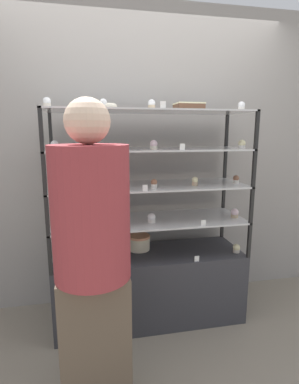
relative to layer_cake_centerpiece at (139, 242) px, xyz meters
name	(u,v)px	position (x,y,z in m)	size (l,w,h in m)	color
ground_plane	(150,316)	(0.07, -0.09, -0.63)	(20.00, 20.00, 0.00)	gray
back_wall	(141,159)	(0.07, 0.31, 0.67)	(8.00, 0.05, 2.60)	gray
display_base	(150,285)	(0.07, -0.09, -0.35)	(1.50, 0.51, 0.57)	#333338
display_riser_lower	(150,221)	(0.07, -0.09, 0.20)	(1.50, 0.51, 0.28)	black
display_riser_middle	(150,187)	(0.07, -0.09, 0.48)	(1.50, 0.51, 0.28)	black
display_riser_upper	(150,151)	(0.07, -0.09, 0.76)	(1.50, 0.51, 0.28)	black
display_riser_top	(150,112)	(0.07, -0.09, 1.04)	(1.50, 0.51, 0.28)	black
layer_cake_centerpiece	(139,242)	(0.00, 0.00, 0.00)	(0.18, 0.18, 0.12)	beige
sheet_cake_frosted	(189,107)	(0.39, -0.04, 1.09)	(0.21, 0.18, 0.06)	brown
cupcake_0	(61,263)	(-0.61, -0.22, -0.03)	(0.06, 0.06, 0.07)	white
cupcake_1	(236,248)	(0.77, -0.22, -0.03)	(0.06, 0.06, 0.07)	beige
price_tag_0	(197,259)	(0.39, -0.32, -0.04)	(0.04, 0.00, 0.04)	white
cupcake_2	(58,225)	(-0.62, -0.19, 0.25)	(0.06, 0.06, 0.07)	white
cupcake_3	(152,218)	(0.07, -0.16, 0.25)	(0.06, 0.06, 0.07)	white
cupcake_4	(235,213)	(0.76, -0.16, 0.25)	(0.06, 0.06, 0.07)	#CCB28C
price_tag_1	(203,223)	(0.43, -0.32, 0.24)	(0.04, 0.00, 0.04)	white
cupcake_5	(57,185)	(-0.62, -0.15, 0.53)	(0.05, 0.05, 0.07)	#CCB28C
cupcake_6	(102,183)	(-0.29, -0.13, 0.53)	(0.05, 0.05, 0.07)	#CCB28C
cupcake_7	(154,184)	(0.08, -0.22, 0.53)	(0.05, 0.05, 0.07)	white
cupcake_8	(195,181)	(0.41, -0.18, 0.53)	(0.05, 0.05, 0.07)	#CCB28C
cupcake_9	(236,179)	(0.76, -0.16, 0.53)	(0.05, 0.05, 0.07)	white
price_tag_2	(145,188)	(-0.01, -0.32, 0.52)	(0.04, 0.00, 0.04)	white
cupcake_10	(55,145)	(-0.61, -0.15, 0.81)	(0.05, 0.05, 0.07)	white
cupcake_11	(154,145)	(0.08, -0.18, 0.81)	(0.05, 0.05, 0.07)	beige
cupcake_12	(242,144)	(0.77, -0.20, 0.81)	(0.05, 0.05, 0.07)	white
price_tag_3	(182,147)	(0.25, -0.32, 0.80)	(0.04, 0.00, 0.04)	white
cupcake_13	(47,103)	(-0.64, -0.19, 1.09)	(0.05, 0.05, 0.07)	beige
cupcake_14	(103,104)	(-0.27, -0.18, 1.09)	(0.05, 0.05, 0.07)	beige
cupcake_15	(152,104)	(0.06, -0.20, 1.09)	(0.05, 0.05, 0.07)	#CCB28C
cupcake_16	(241,106)	(0.75, -0.18, 1.09)	(0.05, 0.05, 0.07)	white
price_tag_4	(163,105)	(0.12, -0.32, 1.08)	(0.04, 0.00, 0.04)	white
donut_glazed	(108,106)	(-0.24, -0.14, 1.08)	(0.13, 0.13, 0.04)	#EFE5CC
customer_figure	(93,255)	(-0.38, -0.84, 0.27)	(0.40, 0.40, 1.70)	brown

